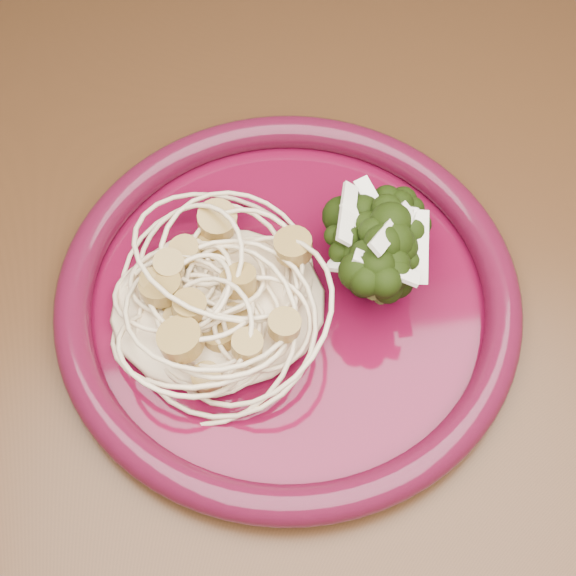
{
  "coord_description": "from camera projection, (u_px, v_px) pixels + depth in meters",
  "views": [
    {
      "loc": [
        -0.01,
        -0.24,
        1.22
      ],
      "look_at": [
        0.03,
        0.03,
        0.77
      ],
      "focal_mm": 50.0,
      "sensor_mm": 36.0,
      "label": 1
    }
  ],
  "objects": [
    {
      "name": "spaghetti_pile",
      "position": [
        217.0,
        298.0,
        0.52
      ],
      "size": [
        0.15,
        0.13,
        0.03
      ],
      "primitive_type": "ellipsoid",
      "rotation": [
        0.0,
        0.0,
        0.04
      ],
      "color": "beige",
      "rests_on": "dinner_plate"
    },
    {
      "name": "broccoli_pile",
      "position": [
        374.0,
        263.0,
        0.52
      ],
      "size": [
        0.1,
        0.15,
        0.05
      ],
      "primitive_type": "ellipsoid",
      "rotation": [
        0.0,
        0.0,
        0.04
      ],
      "color": "black",
      "rests_on": "dinner_plate"
    },
    {
      "name": "dining_table",
      "position": [
        250.0,
        410.0,
        0.61
      ],
      "size": [
        1.2,
        0.8,
        0.75
      ],
      "color": "#472814",
      "rests_on": "ground"
    },
    {
      "name": "scallop_cluster",
      "position": [
        213.0,
        266.0,
        0.48
      ],
      "size": [
        0.14,
        0.14,
        0.04
      ],
      "primitive_type": null,
      "rotation": [
        0.0,
        0.0,
        0.04
      ],
      "color": "tan",
      "rests_on": "spaghetti_pile"
    },
    {
      "name": "onion_garnish",
      "position": [
        379.0,
        235.0,
        0.49
      ],
      "size": [
        0.07,
        0.1,
        0.05
      ],
      "primitive_type": null,
      "rotation": [
        0.0,
        0.0,
        0.04
      ],
      "color": "white",
      "rests_on": "broccoli_pile"
    },
    {
      "name": "dinner_plate",
      "position": [
        288.0,
        295.0,
        0.53
      ],
      "size": [
        0.32,
        0.32,
        0.03
      ],
      "rotation": [
        0.0,
        0.0,
        0.04
      ],
      "color": "#50071E",
      "rests_on": "dining_table"
    }
  ]
}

